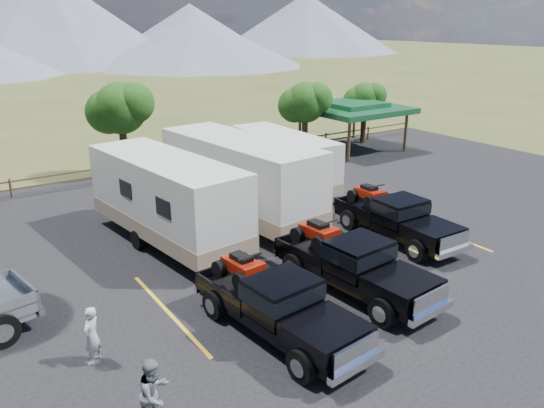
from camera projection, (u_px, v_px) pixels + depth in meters
ground at (408, 313)px, 15.96m from camera, size 320.00×320.00×0.00m
asphalt_lot at (342, 275)px, 18.30m from camera, size 44.00×34.00×0.04m
stall_lines at (324, 264)px, 19.08m from camera, size 12.12×5.50×0.01m
tree_ne_a at (305, 103)px, 32.87m from camera, size 3.11×2.92×4.76m
tree_ne_b at (364, 99)px, 36.93m from camera, size 2.77×2.59×4.27m
tree_north at (120, 109)px, 28.51m from camera, size 3.46×3.24×5.25m
rail_fence at (195, 158)px, 31.30m from camera, size 36.12×0.12×1.00m
pavilion at (353, 108)px, 35.21m from camera, size 6.20×6.20×3.22m
rig_left at (276, 303)px, 14.61m from camera, size 2.53×6.03×1.96m
rig_center at (352, 263)px, 16.97m from camera, size 2.52×6.15×2.01m
rig_right at (395, 217)px, 21.03m from camera, size 2.13×5.83×1.94m
trailer_left at (167, 200)px, 20.31m from camera, size 3.51×9.94×3.43m
trailer_center at (240, 179)px, 22.66m from camera, size 3.58×10.45×3.61m
trailer_right at (284, 161)px, 26.79m from camera, size 2.29×8.48×2.95m
person_a at (92, 335)px, 13.37m from camera, size 0.69×0.66×1.58m
person_b at (155, 394)px, 11.18m from camera, size 1.03×0.96×1.71m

